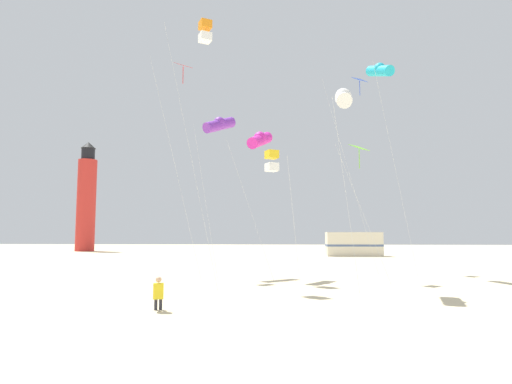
# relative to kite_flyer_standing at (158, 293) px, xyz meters

# --- Properties ---
(kite_flyer_standing) EXTENTS (0.43, 0.56, 1.16)m
(kite_flyer_standing) POSITION_rel_kite_flyer_standing_xyz_m (0.00, 0.00, 0.00)
(kite_flyer_standing) COLOR yellow
(kite_flyer_standing) RESTS_ON ground
(kite_tube_cyan) EXTENTS (2.54, 3.03, 13.92)m
(kite_tube_cyan) POSITION_rel_kite_flyer_standing_xyz_m (10.45, 13.17, 12.60)
(kite_tube_cyan) COLOR silver
(kite_tube_cyan) RESTS_ON ground
(kite_tube_magenta) EXTENTS (2.87, 3.26, 9.00)m
(kite_tube_magenta) POSITION_rel_kite_flyer_standing_xyz_m (2.74, 11.19, 7.68)
(kite_tube_magenta) COLOR silver
(kite_tube_magenta) RESTS_ON ground
(kite_tube_violet) EXTENTS (2.69, 2.86, 10.35)m
(kite_tube_violet) POSITION_rel_kite_flyer_standing_xyz_m (0.01, 12.59, 9.04)
(kite_tube_violet) COLOR silver
(kite_tube_violet) RESTS_ON ground
(kite_diamond_lime) EXTENTS (2.70, 2.09, 7.66)m
(kite_diamond_lime) POSITION_rel_kite_flyer_standing_xyz_m (8.43, 9.81, 6.56)
(kite_diamond_lime) COLOR silver
(kite_diamond_lime) RESTS_ON ground
(kite_box_orange) EXTENTS (3.04, 2.33, 13.96)m
(kite_box_orange) POSITION_rel_kite_flyer_standing_xyz_m (0.03, 7.37, 12.74)
(kite_box_orange) COLOR silver
(kite_box_orange) RESTS_ON ground
(kite_tube_white) EXTENTS (1.05, 2.55, 9.61)m
(kite_tube_white) POSITION_rel_kite_flyer_standing_xyz_m (7.01, 5.46, 8.29)
(kite_tube_white) COLOR silver
(kite_tube_white) RESTS_ON ground
(kite_box_gold) EXTENTS (1.90, 2.33, 7.14)m
(kite_box_gold) POSITION_rel_kite_flyer_standing_xyz_m (3.53, 8.77, 5.94)
(kite_box_gold) COLOR silver
(kite_box_gold) RESTS_ON ground
(kite_diamond_blue) EXTENTS (3.44, 3.44, 14.20)m
(kite_diamond_blue) POSITION_rel_kite_flyer_standing_xyz_m (9.67, 16.78, 12.59)
(kite_diamond_blue) COLOR silver
(kite_diamond_blue) RESTS_ON ground
(kite_diamond_scarlet) EXTENTS (3.31, 2.27, 13.48)m
(kite_diamond_scarlet) POSITION_rel_kite_flyer_standing_xyz_m (-2.18, 11.43, 11.95)
(kite_diamond_scarlet) COLOR silver
(kite_diamond_scarlet) RESTS_ON ground
(lighthouse_distant) EXTENTS (2.80, 2.80, 16.80)m
(lighthouse_distant) POSITION_rel_kite_flyer_standing_xyz_m (-26.30, 49.18, 7.22)
(lighthouse_distant) COLOR red
(lighthouse_distant) RESTS_ON ground
(rv_van_cream) EXTENTS (6.51, 2.53, 2.80)m
(rv_van_cream) POSITION_rel_kite_flyer_standing_xyz_m (12.18, 37.14, 0.78)
(rv_van_cream) COLOR beige
(rv_van_cream) RESTS_ON ground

